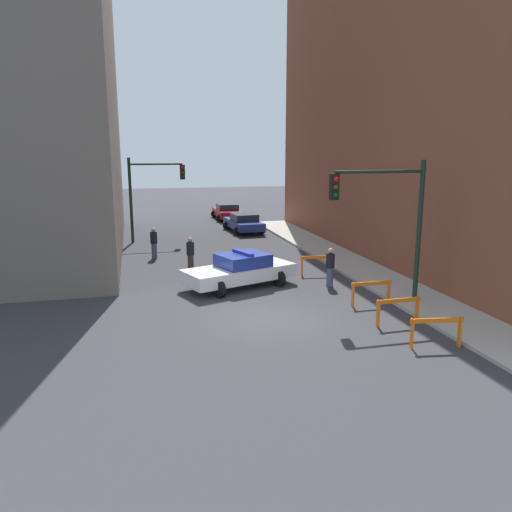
{
  "coord_description": "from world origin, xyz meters",
  "views": [
    {
      "loc": [
        -4.28,
        -15.75,
        5.69
      ],
      "look_at": [
        0.89,
        5.18,
        1.07
      ],
      "focal_mm": 35.0,
      "sensor_mm": 36.0,
      "label": 1
    }
  ],
  "objects": [
    {
      "name": "barrier_front",
      "position": [
        4.12,
        -3.67,
        0.62
      ],
      "size": [
        1.59,
        0.39,
        0.9
      ],
      "rotation": [
        0.0,
        0.0,
        -0.15
      ],
      "color": "orange",
      "rests_on": "ground_plane"
    },
    {
      "name": "pedestrian_crossing",
      "position": [
        -1.77,
        7.27,
        0.86
      ],
      "size": [
        0.51,
        0.51,
        1.66
      ],
      "rotation": [
        0.0,
        0.0,
        5.47
      ],
      "color": "#382D23",
      "rests_on": "ground_plane"
    },
    {
      "name": "pedestrian_sidewalk",
      "position": [
        3.63,
        3.27,
        0.86
      ],
      "size": [
        0.39,
        0.39,
        1.66
      ],
      "rotation": [
        0.0,
        0.0,
        1.49
      ],
      "color": "#474C66",
      "rests_on": "ground_plane"
    },
    {
      "name": "parked_car_near",
      "position": [
        3.17,
        17.96,
        0.67
      ],
      "size": [
        2.5,
        4.43,
        1.31
      ],
      "rotation": [
        0.0,
        0.0,
        0.08
      ],
      "color": "navy",
      "rests_on": "ground_plane"
    },
    {
      "name": "traffic_light_far",
      "position": [
        -3.3,
        15.73,
        3.4
      ],
      "size": [
        3.44,
        0.35,
        5.2
      ],
      "color": "black",
      "rests_on": "ground_plane"
    },
    {
      "name": "police_car",
      "position": [
        -0.05,
        4.15,
        0.72
      ],
      "size": [
        5.05,
        3.38,
        1.52
      ],
      "rotation": [
        0.0,
        0.0,
        1.93
      ],
      "color": "white",
      "rests_on": "ground_plane"
    },
    {
      "name": "building_right",
      "position": [
        13.4,
        8.0,
        9.02
      ],
      "size": [
        12.0,
        28.0,
        18.05
      ],
      "color": "brown",
      "rests_on": "ground_plane"
    },
    {
      "name": "sidewalk_right",
      "position": [
        6.2,
        0.0,
        0.06
      ],
      "size": [
        2.4,
        44.0,
        0.12
      ],
      "color": "#B2ADA3",
      "rests_on": "ground_plane"
    },
    {
      "name": "traffic_light_near",
      "position": [
        4.73,
        0.4,
        3.53
      ],
      "size": [
        3.64,
        0.35,
        5.2
      ],
      "color": "black",
      "rests_on": "sidewalk_right"
    },
    {
      "name": "parked_car_mid",
      "position": [
        3.22,
        24.52,
        0.67
      ],
      "size": [
        2.28,
        4.3,
        1.31
      ],
      "rotation": [
        0.0,
        0.0,
        -0.0
      ],
      "color": "maroon",
      "rests_on": "ground_plane"
    },
    {
      "name": "pedestrian_corner",
      "position": [
        -3.31,
        10.67,
        0.86
      ],
      "size": [
        0.5,
        0.5,
        1.66
      ],
      "rotation": [
        0.0,
        0.0,
        4.07
      ],
      "color": "#474C66",
      "rests_on": "ground_plane"
    },
    {
      "name": "barrier_corner",
      "position": [
        3.83,
        5.28,
        0.62
      ],
      "size": [
        1.6,
        0.31,
        0.9
      ],
      "rotation": [
        0.0,
        0.0,
        -0.1
      ],
      "color": "orange",
      "rests_on": "ground_plane"
    },
    {
      "name": "barrier_back",
      "position": [
        4.14,
        0.51,
        0.62
      ],
      "size": [
        1.6,
        0.16,
        0.9
      ],
      "rotation": [
        0.0,
        0.0,
        -0.0
      ],
      "color": "orange",
      "rests_on": "ground_plane"
    },
    {
      "name": "barrier_mid",
      "position": [
        4.02,
        -1.65,
        0.62
      ],
      "size": [
        1.6,
        0.21,
        0.9
      ],
      "rotation": [
        0.0,
        0.0,
        0.04
      ],
      "color": "orange",
      "rests_on": "ground_plane"
    },
    {
      "name": "ground_plane",
      "position": [
        0.0,
        0.0,
        0.0
      ],
      "size": [
        120.0,
        120.0,
        0.0
      ],
      "primitive_type": "plane",
      "color": "#38383D"
    }
  ]
}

